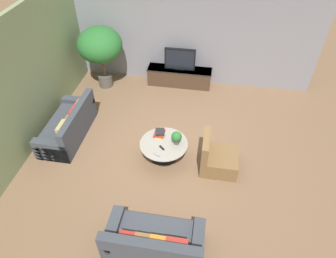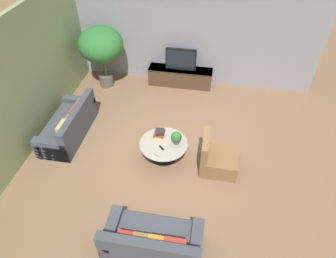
# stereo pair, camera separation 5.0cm
# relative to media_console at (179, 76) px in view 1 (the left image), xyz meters

# --- Properties ---
(ground_plane) EXTENTS (24.00, 24.00, 0.00)m
(ground_plane) POSITION_rel_media_console_xyz_m (0.14, -2.94, -0.28)
(ground_plane) COLOR brown
(back_wall_stone) EXTENTS (7.40, 0.12, 3.00)m
(back_wall_stone) POSITION_rel_media_console_xyz_m (0.14, 0.32, 1.22)
(back_wall_stone) COLOR gray
(back_wall_stone) RESTS_ON ground
(side_wall_left) EXTENTS (0.12, 7.40, 3.00)m
(side_wall_left) POSITION_rel_media_console_xyz_m (-3.12, -2.74, 1.22)
(side_wall_left) COLOR gray
(side_wall_left) RESTS_ON ground
(media_console) EXTENTS (1.93, 0.50, 0.54)m
(media_console) POSITION_rel_media_console_xyz_m (0.00, 0.00, 0.00)
(media_console) COLOR #473323
(media_console) RESTS_ON ground
(television) EXTENTS (0.90, 0.13, 0.65)m
(television) POSITION_rel_media_console_xyz_m (-0.00, -0.00, 0.58)
(television) COLOR black
(television) RESTS_ON media_console
(coffee_table) EXTENTS (1.09, 1.09, 0.44)m
(coffee_table) POSITION_rel_media_console_xyz_m (0.07, -3.09, 0.03)
(coffee_table) COLOR black
(coffee_table) RESTS_ON ground
(couch_by_wall) EXTENTS (0.84, 1.84, 0.84)m
(couch_by_wall) POSITION_rel_media_console_xyz_m (-2.37, -2.74, 0.01)
(couch_by_wall) COLOR #3D424C
(couch_by_wall) RESTS_ON ground
(couch_near_entry) EXTENTS (1.67, 0.84, 0.84)m
(couch_near_entry) POSITION_rel_media_console_xyz_m (0.31, -5.36, 0.01)
(couch_near_entry) COLOR #3D424C
(couch_near_entry) RESTS_ON ground
(armchair_wicker) EXTENTS (0.80, 0.76, 0.86)m
(armchair_wicker) POSITION_rel_media_console_xyz_m (1.28, -3.20, -0.01)
(armchair_wicker) COLOR brown
(armchair_wicker) RESTS_ON ground
(potted_palm_tall) EXTENTS (1.26, 1.26, 1.83)m
(potted_palm_tall) POSITION_rel_media_console_xyz_m (-2.21, -0.43, 1.02)
(potted_palm_tall) COLOR #514C47
(potted_palm_tall) RESTS_ON ground
(potted_plant_tabletop) EXTENTS (0.23, 0.23, 0.32)m
(potted_plant_tabletop) POSITION_rel_media_console_xyz_m (0.35, -3.04, 0.35)
(potted_plant_tabletop) COLOR #514C47
(potted_plant_tabletop) RESTS_ON coffee_table
(book_stack) EXTENTS (0.26, 0.32, 0.11)m
(book_stack) POSITION_rel_media_console_xyz_m (-0.07, -2.82, 0.21)
(book_stack) COLOR gold
(book_stack) RESTS_ON coffee_table
(remote_black) EXTENTS (0.14, 0.14, 0.02)m
(remote_black) POSITION_rel_media_console_xyz_m (0.05, -3.24, 0.17)
(remote_black) COLOR black
(remote_black) RESTS_ON coffee_table
(remote_silver) EXTENTS (0.16, 0.10, 0.02)m
(remote_silver) POSITION_rel_media_console_xyz_m (-0.02, -3.46, 0.17)
(remote_silver) COLOR gray
(remote_silver) RESTS_ON coffee_table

